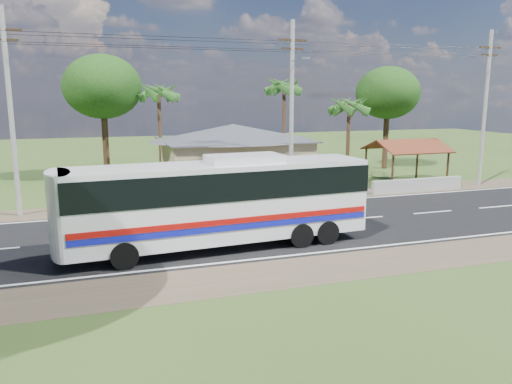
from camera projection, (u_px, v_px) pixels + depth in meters
ground at (284, 225)px, 25.30m from camera, size 120.00×120.00×0.00m
road at (284, 225)px, 25.30m from camera, size 120.00×16.00×0.03m
house at (233, 148)px, 37.23m from camera, size 12.40×10.00×5.00m
waiting_shed at (407, 147)px, 36.70m from camera, size 5.20×4.48×3.35m
concrete_barrier at (417, 185)px, 34.12m from camera, size 7.00×0.30×0.90m
utility_poles at (287, 107)px, 31.07m from camera, size 32.80×2.22×11.00m
palm_near at (349, 106)px, 37.39m from camera, size 2.80×2.80×6.70m
palm_mid at (284, 87)px, 40.24m from camera, size 2.80×2.80×8.20m
palm_far at (159, 93)px, 37.73m from camera, size 2.80×2.80×7.70m
tree_behind_house at (102, 87)px, 38.29m from camera, size 6.00×6.00×9.61m
tree_behind_shed at (388, 93)px, 43.86m from camera, size 5.60×5.60×9.02m
coach_bus at (221, 196)px, 21.15m from camera, size 13.01×3.54×3.99m
motorcycle at (284, 193)px, 31.29m from camera, size 1.87×1.22×0.93m
person at (359, 181)px, 33.39m from camera, size 0.69×0.54×1.66m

